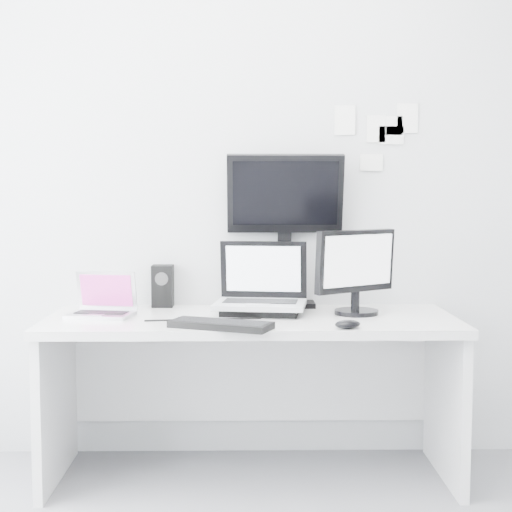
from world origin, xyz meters
name	(u,v)px	position (x,y,z in m)	size (l,w,h in m)	color
back_wall	(251,177)	(0.00, 1.60, 1.35)	(3.60, 3.60, 0.00)	silver
desk	(251,398)	(0.00, 1.25, 0.36)	(1.80, 0.70, 0.73)	silver
macbook	(100,294)	(-0.66, 1.25, 0.83)	(0.27, 0.21, 0.21)	#B0B0B5
speaker	(163,286)	(-0.42, 1.55, 0.83)	(0.10, 0.10, 0.20)	black
dell_laptop	(260,277)	(0.04, 1.31, 0.90)	(0.40, 0.31, 0.33)	#B4B7BC
rear_monitor	(285,229)	(0.16, 1.56, 1.10)	(0.55, 0.20, 0.75)	black
samsung_monitor	(357,271)	(0.47, 1.31, 0.93)	(0.43, 0.20, 0.39)	black
keyboard	(221,325)	(-0.13, 0.97, 0.74)	(0.41, 0.15, 0.03)	black
mouse	(348,324)	(0.38, 0.95, 0.75)	(0.11, 0.07, 0.04)	black
wall_note_0	(345,120)	(0.45, 1.59, 1.62)	(0.10, 0.00, 0.14)	white
wall_note_1	(376,129)	(0.60, 1.59, 1.58)	(0.09, 0.00, 0.13)	white
wall_note_2	(407,118)	(0.75, 1.59, 1.63)	(0.10, 0.00, 0.14)	white
wall_note_3	(371,162)	(0.58, 1.59, 1.42)	(0.11, 0.00, 0.08)	white
wall_note_4	(391,135)	(0.67, 1.59, 1.55)	(0.12, 0.00, 0.09)	white
wall_note_5	(394,126)	(0.69, 1.59, 1.59)	(0.08, 0.00, 0.09)	white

